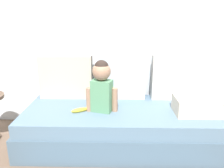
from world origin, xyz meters
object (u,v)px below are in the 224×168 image
throw_pillow_center (121,74)px  toddler (102,84)px  throw_pillow_left (66,77)px  couch (121,126)px  throw_pillow_right (177,77)px  banana (80,110)px  folded_blanket (196,106)px

throw_pillow_center → toddler: 0.43m
throw_pillow_center → throw_pillow_left: bearing=180.0°
couch → toddler: toddler is taller
throw_pillow_right → throw_pillow_center: bearing=180.0°
toddler → banana: (-0.21, -0.03, -0.24)m
toddler → couch: bearing=19.5°
throw_pillow_center → folded_blanket: size_ratio=1.37×
couch → folded_blanket: (0.69, -0.10, 0.27)m
folded_blanket → toddler: bearing=177.5°
couch → throw_pillow_right: size_ratio=3.58×
throw_pillow_left → folded_blanket: 1.37m
throw_pillow_left → throw_pillow_center: throw_pillow_center is taller
throw_pillow_center → folded_blanket: throw_pillow_center is taller
banana → couch: bearing=13.8°
throw_pillow_left → folded_blanket: throw_pillow_left is taller
throw_pillow_left → toddler: (0.42, -0.38, 0.03)m
throw_pillow_left → throw_pillow_center: 0.61m
folded_blanket → banana: bearing=179.6°
throw_pillow_center → throw_pillow_right: size_ratio=1.01×
toddler → banana: size_ratio=2.91×
banana → throw_pillow_center: bearing=46.3°
throw_pillow_right → banana: 1.11m
couch → folded_blanket: folded_blanket is taller
throw_pillow_right → banana: throw_pillow_right is taller
throw_pillow_right → banana: bearing=-157.4°
throw_pillow_right → folded_blanket: 0.46m
banana → folded_blanket: folded_blanket is taller
couch → folded_blanket: size_ratio=4.87×
couch → toddler: size_ratio=3.93×
throw_pillow_right → folded_blanket: (0.09, -0.42, -0.16)m
banana → throw_pillow_left: bearing=116.4°
banana → folded_blanket: 1.09m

